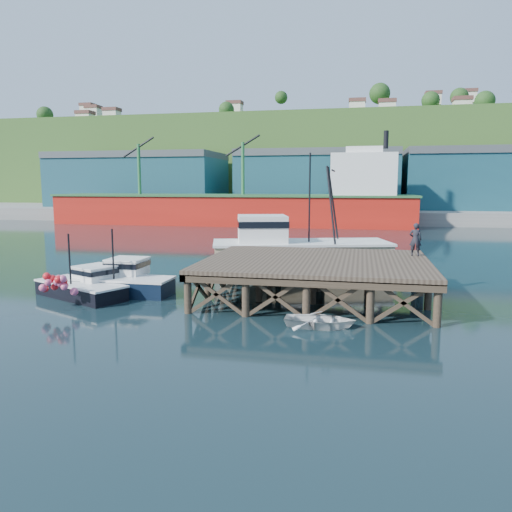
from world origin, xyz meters
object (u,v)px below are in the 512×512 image
(boat_navy, at_px, (122,280))
(boat_black, at_px, (84,285))
(trawler, at_px, (297,247))
(dockworker, at_px, (415,239))
(dinghy, at_px, (320,320))

(boat_navy, distance_m, boat_black, 2.02)
(trawler, height_order, dockworker, trawler)
(boat_black, distance_m, dinghy, 13.63)
(boat_black, bearing_deg, dinghy, 11.26)
(boat_black, bearing_deg, trawler, 71.07)
(boat_black, distance_m, trawler, 14.99)
(boat_navy, relative_size, boat_black, 0.99)
(boat_black, xyz_separation_m, trawler, (10.43, 10.72, 1.06))
(trawler, distance_m, dinghy, 14.37)
(dinghy, relative_size, dockworker, 1.65)
(boat_navy, distance_m, dockworker, 16.89)
(trawler, xyz_separation_m, dockworker, (7.48, -5.74, 1.34))
(boat_navy, height_order, dinghy, boat_navy)
(boat_black, bearing_deg, dockworker, 40.83)
(boat_navy, height_order, trawler, trawler)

